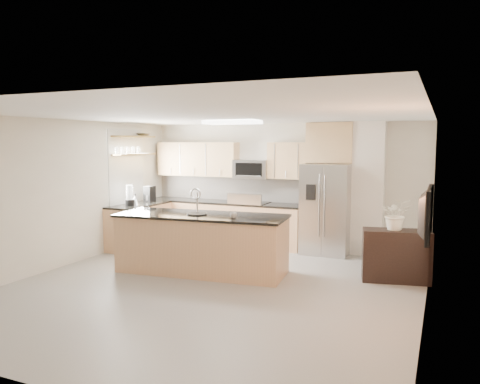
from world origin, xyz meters
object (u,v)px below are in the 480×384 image
at_px(credenza, 396,256).
at_px(range, 250,224).
at_px(platter, 197,214).
at_px(coffee_maker, 149,194).
at_px(microwave, 252,169).
at_px(cup, 233,215).
at_px(television, 419,213).
at_px(island, 202,243).
at_px(kettle, 135,200).
at_px(refrigerator, 326,209).
at_px(blender, 130,197).
at_px(bowl, 143,134).
at_px(flower_vase, 396,206).

bearing_deg(credenza, range, 142.94).
relative_size(platter, coffee_maker, 1.00).
xyz_separation_m(microwave, credenza, (3.12, -1.60, -1.22)).
distance_m(cup, television, 2.94).
height_order(island, credenza, island).
relative_size(credenza, kettle, 4.42).
distance_m(refrigerator, cup, 2.51).
xyz_separation_m(refrigerator, blender, (-3.73, -1.33, 0.21)).
relative_size(microwave, cup, 6.75).
bearing_deg(kettle, credenza, -2.37).
bearing_deg(cup, island, 169.04).
height_order(kettle, bowl, bowl).
relative_size(refrigerator, cup, 15.82).
bearing_deg(island, refrigerator, 47.72).
relative_size(platter, television, 0.31).
bearing_deg(kettle, coffee_maker, 96.52).
height_order(kettle, coffee_maker, coffee_maker).
distance_m(credenza, bowl, 5.78).
distance_m(platter, television, 3.65).
bearing_deg(coffee_maker, refrigerator, 9.09).
bearing_deg(credenza, microwave, 141.10).
bearing_deg(cup, refrigerator, 67.28).
bearing_deg(microwave, flower_vase, -27.24).
bearing_deg(bowl, cup, -30.81).
xyz_separation_m(kettle, coffee_maker, (-0.07, 0.61, 0.06)).
distance_m(refrigerator, kettle, 3.88).
bearing_deg(bowl, blender, -77.13).
distance_m(refrigerator, bowl, 4.22).
xyz_separation_m(flower_vase, television, (0.41, -1.65, 0.15)).
height_order(island, platter, island).
distance_m(credenza, platter, 3.29).
height_order(microwave, island, microwave).
xyz_separation_m(credenza, coffee_maker, (-5.21, 0.82, 0.67)).
distance_m(microwave, refrigerator, 1.82).
relative_size(kettle, television, 0.22).
bearing_deg(television, kettle, 71.41).
bearing_deg(island, platter, -157.09).
bearing_deg(microwave, credenza, -27.11).
distance_m(range, kettle, 2.45).
height_order(range, coffee_maker, coffee_maker).
relative_size(refrigerator, bowl, 5.09).
relative_size(credenza, coffee_maker, 3.07).
bearing_deg(coffee_maker, microwave, 20.21).
distance_m(island, flower_vase, 3.22).
bearing_deg(range, cup, -73.69).
relative_size(coffee_maker, flower_vase, 0.44).
bearing_deg(coffee_maker, flower_vase, -9.02).
xyz_separation_m(credenza, bowl, (-5.37, 0.87, 1.97)).
relative_size(cup, platter, 0.34).
relative_size(credenza, blender, 2.45).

